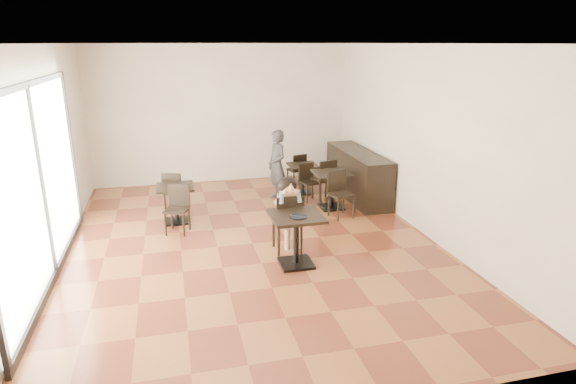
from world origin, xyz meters
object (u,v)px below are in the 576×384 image
object	(u,v)px
chair_back_a	(296,170)
child_table	(296,240)
chair_mid_a	(323,180)
chair_back_b	(310,183)
cafe_table_back	(303,179)
chair_left_b	(177,210)
chair_mid_b	(341,195)
chair_left_a	(175,192)
cafe_table_left	(176,204)
adult_patron	(277,165)
cafe_table_mid	(332,190)
child	(287,215)
child_chair	(287,222)

from	to	relation	value
chair_back_a	child_table	bearing A→B (deg)	60.42
chair_mid_a	chair_back_b	size ratio (longest dim) A/B	1.14
cafe_table_back	chair_left_b	bearing A→B (deg)	-147.81
chair_mid_b	chair_back_b	size ratio (longest dim) A/B	1.14
chair_left_a	chair_back_a	world-z (taller)	chair_left_a
cafe_table_left	chair_back_b	xyz separation A→B (m)	(2.77, 0.64, 0.04)
child_table	adult_patron	xyz separation A→B (m)	(0.42, 3.18, 0.35)
chair_left_a	chair_back_b	size ratio (longest dim) A/B	1.08
chair_mid_b	chair_left_a	distance (m)	3.23
cafe_table_mid	chair_back_a	distance (m)	1.70
child	chair_left_a	distance (m)	2.85
child_chair	adult_patron	xyz separation A→B (m)	(0.42, 2.63, 0.26)
child_table	chair_left_a	size ratio (longest dim) A/B	0.95
cafe_table_back	chair_back_a	bearing A→B (deg)	90.00
adult_patron	chair_mid_a	world-z (taller)	adult_patron
child_chair	child_table	bearing A→B (deg)	90.00
chair_mid_a	chair_left_b	xyz separation A→B (m)	(-3.06, -1.17, -0.02)
child_table	chair_mid_b	size ratio (longest dim) A/B	0.90
cafe_table_back	chair_mid_b	world-z (taller)	chair_mid_b
child	chair_mid_b	world-z (taller)	child
child_table	chair_mid_b	distance (m)	2.26
child_table	chair_left_b	distance (m)	2.42
chair_mid_b	chair_back_a	world-z (taller)	chair_mid_b
child_table	cafe_table_mid	xyz separation A→B (m)	(1.37, 2.35, -0.03)
child_chair	cafe_table_mid	world-z (taller)	child_chair
child_chair	chair_back_b	distance (m)	2.61
child	cafe_table_back	xyz separation A→B (m)	(1.07, 2.93, -0.28)
child_table	chair_left_a	world-z (taller)	chair_left_a
child_table	chair_back_a	bearing A→B (deg)	75.08
child_chair	cafe_table_left	bearing A→B (deg)	-45.70
child	chair_mid_a	size ratio (longest dim) A/B	1.36
adult_patron	chair_back_a	bearing A→B (deg)	127.93
cafe_table_back	chair_mid_a	xyz separation A→B (m)	(0.29, -0.57, 0.12)
chair_left_a	adult_patron	bearing A→B (deg)	-151.05
adult_patron	cafe_table_back	world-z (taller)	adult_patron
child_chair	chair_left_a	world-z (taller)	child_chair
child_table	chair_back_a	world-z (taller)	child_table
cafe_table_back	chair_back_b	size ratio (longest dim) A/B	0.83
cafe_table_back	chair_left_a	xyz separation A→B (m)	(-2.77, -0.64, 0.10)
child_table	cafe_table_left	world-z (taller)	child_table
child_table	chair_left_a	distance (m)	3.30
child	chair_mid_b	bearing A→B (deg)	42.53
cafe_table_back	chair_mid_a	size ratio (longest dim) A/B	0.73
child_table	child	size ratio (longest dim) A/B	0.66
cafe_table_mid	child_chair	bearing A→B (deg)	-127.15
child_chair	adult_patron	world-z (taller)	adult_patron
child_table	chair_left_b	world-z (taller)	chair_left_b
cafe_table_back	chair_mid_a	world-z (taller)	chair_mid_a
child_chair	chair_back_a	world-z (taller)	child_chair
child	chair_mid_b	size ratio (longest dim) A/B	1.36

